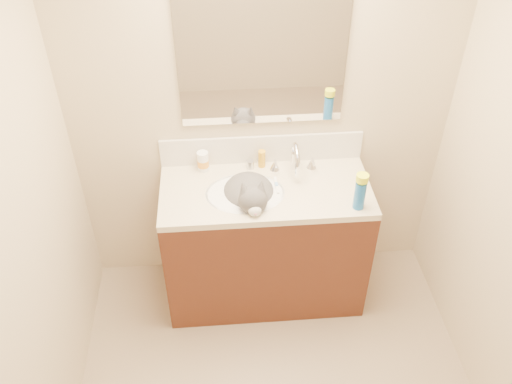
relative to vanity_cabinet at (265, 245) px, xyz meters
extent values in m
cube|color=#C7B494|center=(0.00, 0.28, 0.84)|extent=(2.20, 0.04, 2.50)
cube|color=#472013|center=(0.00, 0.00, 0.00)|extent=(1.20, 0.55, 0.82)
cube|color=beige|center=(0.00, 0.00, 0.43)|extent=(1.20, 0.55, 0.04)
ellipsoid|color=white|center=(-0.12, -0.03, 0.38)|extent=(0.45, 0.36, 0.14)
cylinder|color=silver|center=(0.18, 0.18, 0.51)|extent=(0.04, 0.04, 0.11)
torus|color=silver|center=(0.18, 0.12, 0.56)|extent=(0.03, 0.20, 0.20)
cylinder|color=silver|center=(0.18, 0.04, 0.53)|extent=(0.03, 0.03, 0.06)
cone|color=silver|center=(0.07, 0.18, 0.48)|extent=(0.06, 0.06, 0.06)
cone|color=silver|center=(0.29, 0.18, 0.48)|extent=(0.06, 0.06, 0.06)
ellipsoid|color=#4B494B|center=(-0.10, 0.00, 0.41)|extent=(0.33, 0.37, 0.23)
ellipsoid|color=#4B494B|center=(-0.09, -0.16, 0.50)|extent=(0.17, 0.16, 0.15)
ellipsoid|color=#4B494B|center=(-0.09, -0.09, 0.47)|extent=(0.12, 0.12, 0.14)
cone|color=#4B494B|center=(-0.13, -0.14, 0.58)|extent=(0.08, 0.08, 0.10)
cone|color=#4B494B|center=(-0.04, -0.14, 0.58)|extent=(0.08, 0.09, 0.10)
ellipsoid|color=silver|center=(-0.08, -0.22, 0.48)|extent=(0.07, 0.06, 0.06)
ellipsoid|color=silver|center=(-0.09, -0.12, 0.41)|extent=(0.12, 0.08, 0.13)
sphere|color=#C57F8E|center=(-0.08, -0.25, 0.48)|extent=(0.02, 0.02, 0.02)
cylinder|color=#4B494B|center=(0.05, -0.01, 0.34)|extent=(0.12, 0.24, 0.04)
cube|color=silver|center=(0.00, 0.26, 0.54)|extent=(1.20, 0.02, 0.18)
cube|color=white|center=(0.00, 0.26, 1.13)|extent=(0.90, 0.02, 0.80)
cylinder|color=white|center=(-0.35, 0.21, 0.51)|extent=(0.08, 0.08, 0.12)
cylinder|color=orange|center=(-0.35, 0.21, 0.50)|extent=(0.08, 0.08, 0.04)
cylinder|color=#B7B7BC|center=(-0.07, 0.20, 0.48)|extent=(0.05, 0.05, 0.05)
cylinder|color=gold|center=(0.00, 0.22, 0.50)|extent=(0.06, 0.06, 0.11)
cube|color=white|center=(0.06, 0.02, 0.46)|extent=(0.02, 0.15, 0.01)
cube|color=#6EA4E9|center=(0.06, 0.02, 0.46)|extent=(0.02, 0.03, 0.02)
cylinder|color=blue|center=(0.48, -0.20, 0.53)|extent=(0.08, 0.08, 0.17)
cylinder|color=#EBFF1A|center=(0.48, -0.20, 0.65)|extent=(0.09, 0.09, 0.04)
camera|label=1|loc=(-0.25, -2.37, 2.38)|focal=38.00mm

